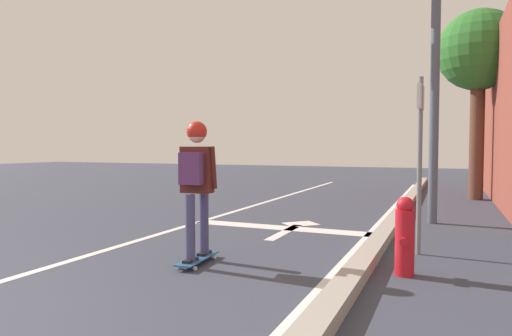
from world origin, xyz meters
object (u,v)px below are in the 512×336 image
at_px(traffic_signal_mast, 366,9).
at_px(street_sign_post, 420,139).
at_px(fire_hydrant, 405,236).
at_px(roadside_tree, 479,54).
at_px(skater, 196,173).
at_px(skateboard, 198,259).

distance_m(traffic_signal_mast, street_sign_post, 3.72).
relative_size(traffic_signal_mast, street_sign_post, 2.43).
distance_m(fire_hydrant, roadside_tree, 8.67).
height_order(skater, traffic_signal_mast, traffic_signal_mast).
bearing_deg(skater, street_sign_post, 33.22).
xyz_separation_m(skateboard, traffic_signal_mast, (1.22, 4.06, 3.86)).
relative_size(skateboard, roadside_tree, 0.16).
bearing_deg(skater, traffic_signal_mast, 73.34).
distance_m(skateboard, skater, 1.00).
xyz_separation_m(skateboard, street_sign_post, (2.33, 1.51, 1.40)).
relative_size(fire_hydrant, roadside_tree, 0.17).
distance_m(street_sign_post, roadside_tree, 7.33).
height_order(skater, roadside_tree, roadside_tree).
height_order(skateboard, fire_hydrant, fire_hydrant).
xyz_separation_m(fire_hydrant, roadside_tree, (1.08, 7.93, 3.33)).
bearing_deg(fire_hydrant, skater, -167.93).
bearing_deg(traffic_signal_mast, street_sign_post, -66.49).
bearing_deg(traffic_signal_mast, fire_hydrant, -73.98).
bearing_deg(street_sign_post, skater, -146.78).
relative_size(skater, traffic_signal_mast, 0.29).
bearing_deg(fire_hydrant, roadside_tree, 82.23).
xyz_separation_m(skater, fire_hydrant, (2.25, 0.48, -0.65)).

